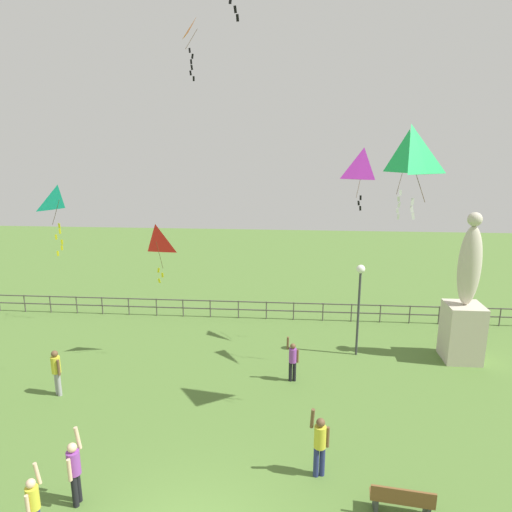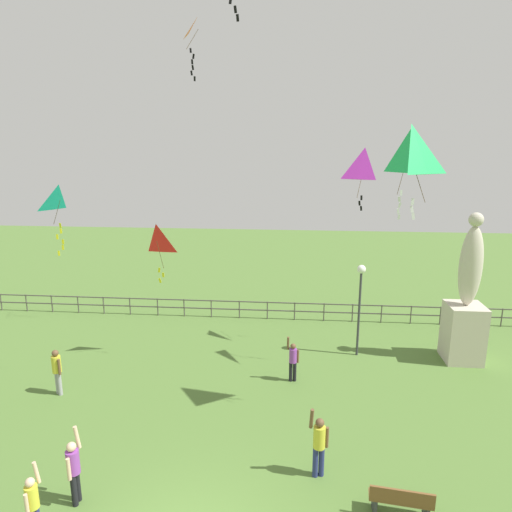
{
  "view_description": "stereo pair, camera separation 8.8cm",
  "coord_description": "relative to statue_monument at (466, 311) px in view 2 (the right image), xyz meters",
  "views": [
    {
      "loc": [
        2.22,
        -7.98,
        8.72
      ],
      "look_at": [
        1.08,
        5.97,
        5.32
      ],
      "focal_mm": 31.6,
      "sensor_mm": 36.0,
      "label": 1
    },
    {
      "loc": [
        2.3,
        -7.97,
        8.72
      ],
      "look_at": [
        1.08,
        5.97,
        5.32
      ],
      "focal_mm": 31.6,
      "sensor_mm": 36.0,
      "label": 2
    }
  ],
  "objects": [
    {
      "name": "park_bench",
      "position": [
        -4.38,
        -8.7,
        -1.71
      ],
      "size": [
        1.54,
        0.6,
        0.85
      ],
      "color": "brown",
      "rests_on": "ground_plane"
    },
    {
      "name": "person_1",
      "position": [
        -12.37,
        -8.96,
        -1.16
      ],
      "size": [
        0.32,
        0.52,
        2.03
      ],
      "color": "black",
      "rests_on": "ground_plane"
    },
    {
      "name": "kite_1",
      "position": [
        -3.75,
        -4.24,
        6.36
      ],
      "size": [
        1.33,
        1.26,
        2.67
      ],
      "color": "#1EB759"
    },
    {
      "name": "waterfront_railing",
      "position": [
        -9.74,
        3.89,
        -1.55
      ],
      "size": [
        36.06,
        0.06,
        0.95
      ],
      "color": "#4C4742",
      "rests_on": "ground_plane"
    },
    {
      "name": "person_4",
      "position": [
        -7.02,
        -2.4,
        -1.27
      ],
      "size": [
        0.48,
        0.28,
        1.8
      ],
      "color": "black",
      "rests_on": "ground_plane"
    },
    {
      "name": "statue_monument",
      "position": [
        0.0,
        0.0,
        0.0
      ],
      "size": [
        1.45,
        1.45,
        6.24
      ],
      "color": "beige",
      "rests_on": "ground_plane"
    },
    {
      "name": "kite_8",
      "position": [
        -16.01,
        -1.61,
        4.47
      ],
      "size": [
        1.01,
        1.07,
        2.74
      ],
      "color": "#19B2B2"
    },
    {
      "name": "lamppost",
      "position": [
        -4.28,
        0.08,
        0.77
      ],
      "size": [
        0.36,
        0.36,
        4.0
      ],
      "color": "#38383D",
      "rests_on": "ground_plane"
    },
    {
      "name": "kite_2",
      "position": [
        -3.05,
        -1.17,
        6.3
      ],
      "size": [
        0.95,
        1.15,
        3.2
      ],
      "color": "#1EB759"
    },
    {
      "name": "person_2",
      "position": [
        -15.43,
        -4.08,
        -1.19
      ],
      "size": [
        0.44,
        0.35,
        1.72
      ],
      "color": "#99999E",
      "rests_on": "ground_plane"
    },
    {
      "name": "kite_4",
      "position": [
        -12.42,
        -1.28,
        2.91
      ],
      "size": [
        0.94,
        0.91,
        2.42
      ],
      "color": "red"
    },
    {
      "name": "person_5",
      "position": [
        -12.82,
        -10.01,
        -1.26
      ],
      "size": [
        0.29,
        0.47,
        1.82
      ],
      "color": "navy",
      "rests_on": "ground_plane"
    },
    {
      "name": "kite_0",
      "position": [
        -11.23,
        1.98,
        11.2
      ],
      "size": [
        0.95,
        1.13,
        2.47
      ],
      "color": "orange"
    },
    {
      "name": "person_0",
      "position": [
        -6.28,
        -7.46,
        -1.15
      ],
      "size": [
        0.55,
        0.32,
        2.05
      ],
      "color": "navy",
      "rests_on": "ground_plane"
    },
    {
      "name": "kite_7",
      "position": [
        -4.24,
        1.24,
        5.74
      ],
      "size": [
        1.28,
        1.3,
        2.48
      ],
      "color": "#B22DB2"
    }
  ]
}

